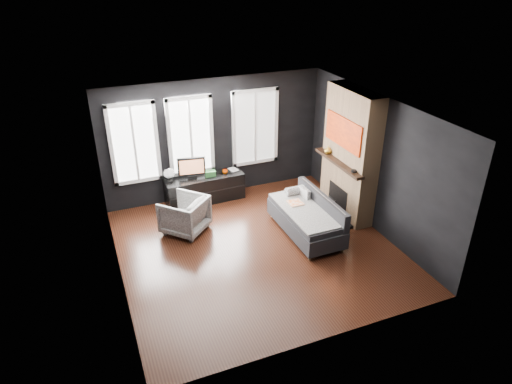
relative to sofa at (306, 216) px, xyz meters
name	(u,v)px	position (x,y,z in m)	size (l,w,h in m)	color
floor	(257,248)	(-1.10, -0.15, -0.40)	(5.00, 5.00, 0.00)	black
ceiling	(257,111)	(-1.10, -0.15, 2.30)	(5.00, 5.00, 0.00)	white
wall_back	(215,139)	(-1.10, 2.35, 0.95)	(5.00, 0.02, 2.70)	black
wall_left	(111,212)	(-3.60, -0.15, 0.95)	(0.02, 5.00, 2.70)	black
wall_right	(376,164)	(1.40, -0.15, 0.95)	(0.02, 5.00, 2.70)	black
windows	(192,95)	(-1.55, 2.31, 1.98)	(4.00, 0.16, 1.76)	white
fireplace	(350,154)	(1.20, 0.45, 0.95)	(0.70, 1.62, 2.70)	#93724C
sofa	(306,216)	(0.00, 0.00, 0.00)	(0.93, 1.86, 0.80)	#232325
stripe_pillow	(304,196)	(0.20, 0.47, 0.18)	(0.08, 0.34, 0.34)	gray
armchair	(184,213)	(-2.20, 0.98, 0.01)	(0.79, 0.74, 0.81)	white
media_console	(205,188)	(-1.46, 2.09, -0.10)	(1.76, 0.55, 0.60)	black
monitor	(192,166)	(-1.72, 2.11, 0.48)	(0.61, 0.13, 0.55)	black
desk_fan	(169,175)	(-2.23, 2.09, 0.37)	(0.23, 0.23, 0.33)	#A9A9A9
mug	(225,171)	(-0.98, 2.05, 0.26)	(0.11, 0.09, 0.11)	#E44900
book	(230,166)	(-0.83, 2.15, 0.32)	(0.18, 0.02, 0.24)	tan
storage_box	(210,173)	(-1.33, 2.05, 0.26)	(0.23, 0.14, 0.12)	#2D672E
mantel_vase	(328,150)	(0.95, 0.90, 0.91)	(0.17, 0.17, 0.17)	gold
mantel_clock	(354,171)	(0.95, -0.10, 0.85)	(0.11, 0.11, 0.04)	black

